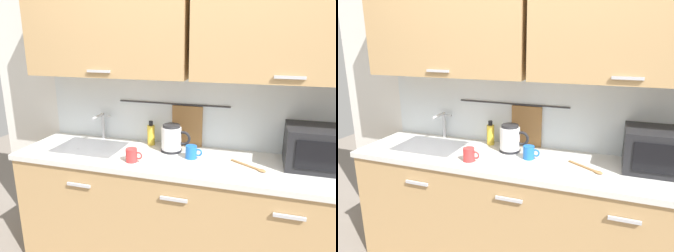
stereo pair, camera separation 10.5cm
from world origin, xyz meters
The scene contains 9 objects.
counter_unit centered at (-0.01, 0.30, 0.46)m, with size 2.53×0.64×0.90m.
back_wall_assembly centered at (0.00, 0.53, 1.52)m, with size 3.70×0.41×2.50m.
sink_faucet centered at (-0.78, 0.53, 1.04)m, with size 0.09×0.17×0.22m.
microwave centered at (0.89, 0.41, 1.04)m, with size 0.46×0.35×0.27m.
electric_kettle centered at (-0.14, 0.41, 1.00)m, with size 0.23×0.16×0.21m.
dish_soap_bottle centered at (-0.34, 0.51, 0.99)m, with size 0.06×0.06×0.20m.
mug_near_sink centered at (-0.34, 0.13, 0.95)m, with size 0.12×0.08×0.09m.
mug_by_kettle centered at (0.04, 0.31, 0.95)m, with size 0.12×0.08×0.09m.
wooden_spoon centered at (0.46, 0.26, 0.91)m, with size 0.25×0.18×0.01m.
Camera 1 is at (0.48, -1.71, 1.72)m, focal length 33.18 mm.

